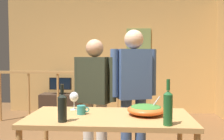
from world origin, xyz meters
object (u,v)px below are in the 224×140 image
object	(u,v)px
stair_railing	(97,89)
flat_screen_tv	(60,84)
framed_picture	(139,40)
serving_table	(109,124)
wine_glass	(74,97)
person_standing_right	(134,87)
salad_bowl	(146,109)
person_standing_left	(95,93)
tv_console	(61,104)
wine_bottle_green	(168,107)
wine_bottle_dark	(62,107)
mug_teal	(82,110)

from	to	relation	value
stair_railing	flat_screen_tv	distance (m)	1.08
framed_picture	stair_railing	size ratio (longest dim) A/B	0.18
serving_table	wine_glass	size ratio (longest dim) A/B	8.16
serving_table	person_standing_right	xyz separation A→B (m)	(0.23, 0.74, 0.25)
salad_bowl	person_standing_left	world-z (taller)	person_standing_left
stair_railing	person_standing_left	xyz separation A→B (m)	(0.22, -1.91, 0.22)
flat_screen_tv	person_standing_left	size ratio (longest dim) A/B	0.32
tv_console	serving_table	xyz separation A→B (m)	(1.34, -3.29, 0.47)
wine_glass	flat_screen_tv	bearing A→B (deg)	107.82
wine_bottle_green	wine_bottle_dark	bearing A→B (deg)	176.80
person_standing_left	wine_bottle_dark	bearing A→B (deg)	101.21
salad_bowl	wine_glass	distance (m)	0.72
framed_picture	wine_bottle_dark	size ratio (longest dim) A/B	1.81
flat_screen_tv	wine_bottle_green	xyz separation A→B (m)	(1.82, -3.54, 0.24)
tv_console	wine_bottle_green	distance (m)	4.07
stair_railing	framed_picture	bearing A→B (deg)	47.74
framed_picture	stair_railing	distance (m)	1.61
stair_railing	wine_glass	xyz separation A→B (m)	(0.08, -2.43, 0.25)
flat_screen_tv	salad_bowl	distance (m)	3.62
flat_screen_tv	wine_bottle_dark	size ratio (longest dim) A/B	1.60
stair_railing	person_standing_left	distance (m)	1.93
wine_bottle_dark	person_standing_left	distance (m)	0.99
mug_teal	person_standing_left	xyz separation A→B (m)	(0.03, 0.71, 0.05)
mug_teal	person_standing_right	bearing A→B (deg)	55.49
person_standing_right	wine_glass	bearing A→B (deg)	22.41
framed_picture	mug_teal	size ratio (longest dim) A/B	4.78
tv_console	wine_bottle_green	bearing A→B (deg)	-63.01
framed_picture	salad_bowl	world-z (taller)	framed_picture
wine_bottle_dark	mug_teal	bearing A→B (deg)	68.35
framed_picture	flat_screen_tv	distance (m)	2.03
person_standing_left	flat_screen_tv	bearing A→B (deg)	-47.21
stair_railing	person_standing_right	xyz separation A→B (m)	(0.68, -1.91, 0.29)
mug_teal	person_standing_right	size ratio (longest dim) A/B	0.07
wine_bottle_dark	flat_screen_tv	bearing A→B (deg)	105.69
wine_bottle_green	person_standing_left	distance (m)	1.24
framed_picture	salad_bowl	size ratio (longest dim) A/B	1.64
stair_railing	tv_console	size ratio (longest dim) A/B	3.38
salad_bowl	person_standing_left	xyz separation A→B (m)	(-0.56, 0.69, 0.04)
salad_bowl	wine_bottle_dark	size ratio (longest dim) A/B	1.10
serving_table	person_standing_left	bearing A→B (deg)	107.30
tv_console	person_standing_right	bearing A→B (deg)	-58.28
person_standing_left	salad_bowl	bearing A→B (deg)	147.88
framed_picture	person_standing_right	xyz separation A→B (m)	(-0.16, -2.84, -0.72)
stair_railing	person_standing_left	world-z (taller)	person_standing_left
tv_console	mug_teal	distance (m)	3.49
wine_bottle_green	person_standing_left	bearing A→B (deg)	124.59
wine_bottle_dark	framed_picture	bearing A→B (deg)	78.78
person_standing_right	framed_picture	bearing A→B (deg)	-112.22
stair_railing	serving_table	xyz separation A→B (m)	(0.45, -2.65, 0.04)
wine_glass	mug_teal	bearing A→B (deg)	-59.22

